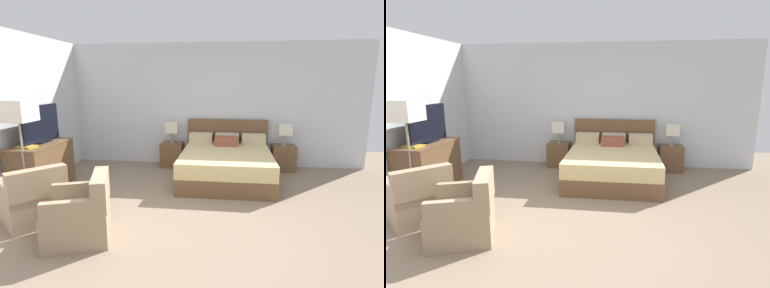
# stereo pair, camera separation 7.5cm
# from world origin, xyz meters

# --- Properties ---
(ground_plane) EXTENTS (9.89, 9.89, 0.00)m
(ground_plane) POSITION_xyz_m (0.00, 0.00, 0.00)
(ground_plane) COLOR #84705B
(wall_back) EXTENTS (6.81, 0.06, 2.59)m
(wall_back) POSITION_xyz_m (0.00, 3.33, 1.29)
(wall_back) COLOR silver
(wall_back) RESTS_ON ground
(wall_left) EXTENTS (0.06, 5.10, 2.59)m
(wall_left) POSITION_xyz_m (-2.84, 1.35, 1.29)
(wall_left) COLOR silver
(wall_left) RESTS_ON ground
(bed) EXTENTS (1.68, 1.99, 1.01)m
(bed) POSITION_xyz_m (0.55, 2.32, 0.30)
(bed) COLOR brown
(bed) RESTS_ON ground
(nightstand_left) EXTENTS (0.46, 0.42, 0.51)m
(nightstand_left) POSITION_xyz_m (-0.61, 3.02, 0.26)
(nightstand_left) COLOR brown
(nightstand_left) RESTS_ON ground
(nightstand_right) EXTENTS (0.46, 0.42, 0.51)m
(nightstand_right) POSITION_xyz_m (1.70, 3.02, 0.26)
(nightstand_right) COLOR brown
(nightstand_right) RESTS_ON ground
(table_lamp_left) EXTENTS (0.26, 0.26, 0.43)m
(table_lamp_left) POSITION_xyz_m (-0.61, 3.02, 0.83)
(table_lamp_left) COLOR gray
(table_lamp_left) RESTS_ON nightstand_left
(table_lamp_right) EXTENTS (0.26, 0.26, 0.43)m
(table_lamp_right) POSITION_xyz_m (1.70, 3.02, 0.83)
(table_lamp_right) COLOR gray
(table_lamp_right) RESTS_ON nightstand_right
(dresser) EXTENTS (0.56, 1.14, 0.79)m
(dresser) POSITION_xyz_m (-2.51, 1.36, 0.41)
(dresser) COLOR brown
(dresser) RESTS_ON ground
(tv) EXTENTS (0.18, 0.96, 0.62)m
(tv) POSITION_xyz_m (-2.50, 1.44, 1.09)
(tv) COLOR black
(tv) RESTS_ON dresser
(book_red_cover) EXTENTS (0.28, 0.24, 0.03)m
(book_red_cover) POSITION_xyz_m (-2.50, 1.04, 0.80)
(book_red_cover) COLOR gold
(book_red_cover) RESTS_ON dresser
(armchair_by_window) EXTENTS (0.97, 0.96, 0.76)m
(armchair_by_window) POSITION_xyz_m (-1.88, 0.23, 0.28)
(armchair_by_window) COLOR #9E8466
(armchair_by_window) RESTS_ON ground
(armchair_companion) EXTENTS (0.88, 0.87, 0.76)m
(armchair_companion) POSITION_xyz_m (-1.07, -0.10, 0.28)
(armchair_companion) COLOR #9E8466
(armchair_companion) RESTS_ON ground
(floor_lamp) EXTENTS (0.39, 0.39, 1.53)m
(floor_lamp) POSITION_xyz_m (-2.40, 0.80, 1.31)
(floor_lamp) COLOR gray
(floor_lamp) RESTS_ON ground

